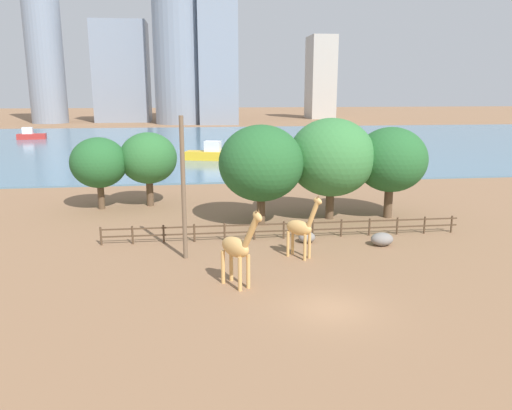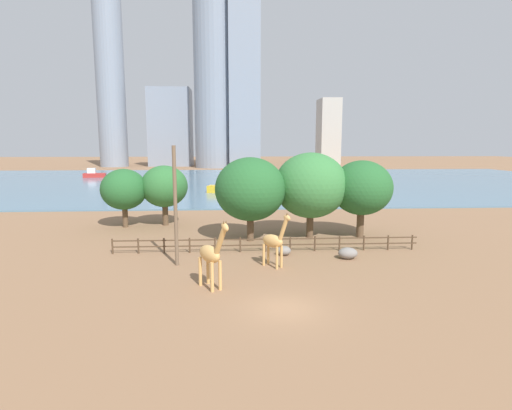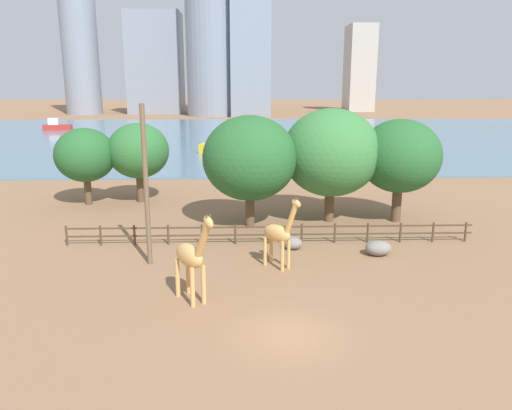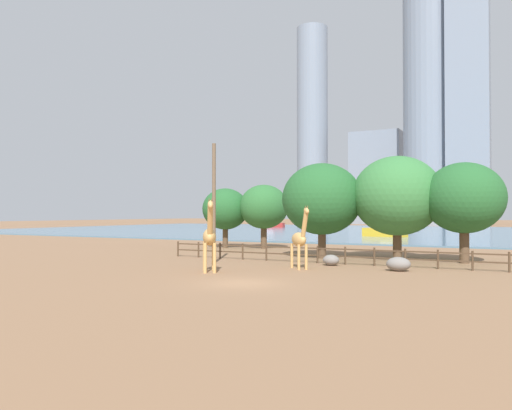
% 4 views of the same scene
% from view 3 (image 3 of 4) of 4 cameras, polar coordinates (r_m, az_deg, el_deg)
% --- Properties ---
extents(ground_plane, '(400.00, 400.00, 0.00)m').
position_cam_3_polar(ground_plane, '(99.11, -0.73, 8.02)').
color(ground_plane, '#8C6647').
extents(harbor_water, '(180.00, 86.00, 0.20)m').
position_cam_3_polar(harbor_water, '(96.11, -0.69, 7.89)').
color(harbor_water, slate).
rests_on(harbor_water, ground).
extents(giraffe_tall, '(2.19, 2.24, 4.27)m').
position_cam_3_polar(giraffe_tall, '(27.60, 2.63, -3.27)').
color(giraffe_tall, tan).
rests_on(giraffe_tall, ground).
extents(giraffe_companion, '(2.33, 3.01, 4.69)m').
position_cam_3_polar(giraffe_companion, '(23.48, -7.39, -5.87)').
color(giraffe_companion, tan).
rests_on(giraffe_companion, ground).
extents(utility_pole, '(0.28, 0.28, 9.02)m').
position_cam_3_polar(utility_pole, '(28.18, -12.45, 2.07)').
color(utility_pole, brown).
rests_on(utility_pole, ground).
extents(boulder_near_fence, '(1.55, 1.22, 0.91)m').
position_cam_3_polar(boulder_near_fence, '(30.85, 13.81, -4.79)').
color(boulder_near_fence, gray).
rests_on(boulder_near_fence, ground).
extents(boulder_by_pole, '(1.18, 1.03, 0.78)m').
position_cam_3_polar(boulder_by_pole, '(31.15, 4.24, -4.36)').
color(boulder_by_pole, gray).
rests_on(boulder_by_pole, ground).
extents(enclosure_fence, '(26.12, 0.14, 1.30)m').
position_cam_3_polar(enclosure_fence, '(32.03, 1.62, -3.12)').
color(enclosure_fence, '#4C3826').
rests_on(enclosure_fence, ground).
extents(tree_left_large, '(6.63, 6.63, 7.92)m').
position_cam_3_polar(tree_left_large, '(35.04, -0.72, 5.35)').
color(tree_left_large, brown).
rests_on(tree_left_large, ground).
extents(tree_center_broad, '(4.97, 4.97, 6.45)m').
position_cam_3_polar(tree_center_broad, '(44.06, -18.96, 5.40)').
color(tree_center_broad, brown).
rests_on(tree_center_broad, ground).
extents(tree_right_tall, '(5.93, 5.93, 7.57)m').
position_cam_3_polar(tree_right_tall, '(37.78, 16.12, 5.36)').
color(tree_right_tall, brown).
rests_on(tree_right_tall, ground).
extents(tree_left_small, '(5.19, 5.19, 6.77)m').
position_cam_3_polar(tree_left_small, '(43.76, -13.30, 6.01)').
color(tree_left_small, brown).
rests_on(tree_left_small, ground).
extents(tree_right_small, '(7.08, 7.08, 8.33)m').
position_cam_3_polar(tree_right_small, '(36.74, 8.59, 5.92)').
color(tree_right_small, brown).
rests_on(tree_right_small, ground).
extents(boat_ferry, '(6.86, 3.96, 2.85)m').
position_cam_3_polar(boat_ferry, '(71.87, -3.71, 6.69)').
color(boat_ferry, gold).
rests_on(boat_ferry, harbor_water).
extents(boat_sailboat, '(5.94, 2.77, 2.52)m').
position_cam_3_polar(boat_sailboat, '(115.12, -21.82, 8.38)').
color(boat_sailboat, '#B22D28').
rests_on(boat_sailboat, harbor_water).
extents(skyline_tower_needle, '(17.29, 13.69, 31.99)m').
position_cam_3_polar(skyline_tower_needle, '(172.49, -11.41, 15.57)').
color(skyline_tower_needle, gray).
rests_on(skyline_tower_needle, ground).
extents(skyline_block_right, '(8.94, 13.41, 29.44)m').
position_cam_3_polar(skyline_block_right, '(186.33, 11.73, 15.02)').
color(skyline_block_right, '#B7B2A8').
rests_on(skyline_block_right, ground).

